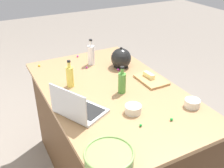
# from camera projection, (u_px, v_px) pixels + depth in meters

# --- Properties ---
(island_counter) EXTENTS (1.59, 0.96, 0.90)m
(island_counter) POSITION_uv_depth(u_px,v_px,m) (112.00, 136.00, 2.23)
(island_counter) COLOR #4C331E
(island_counter) RESTS_ON ground
(laptop) EXTENTS (0.38, 0.34, 0.22)m
(laptop) POSITION_uv_depth(u_px,v_px,m) (77.00, 108.00, 1.71)
(laptop) COLOR #B7B7BC
(laptop) RESTS_ON island_counter
(mixing_bowl_large) EXTENTS (0.25, 0.25, 0.11)m
(mixing_bowl_large) POSITION_uv_depth(u_px,v_px,m) (109.00, 160.00, 1.30)
(mixing_bowl_large) COLOR #72934C
(mixing_bowl_large) RESTS_ON island_counter
(bottle_olive) EXTENTS (0.06, 0.06, 0.21)m
(bottle_olive) POSITION_uv_depth(u_px,v_px,m) (122.00, 82.00, 1.94)
(bottle_olive) COLOR #4C8C38
(bottle_olive) RESTS_ON island_counter
(bottle_oil) EXTENTS (0.06, 0.06, 0.22)m
(bottle_oil) POSITION_uv_depth(u_px,v_px,m) (70.00, 76.00, 2.03)
(bottle_oil) COLOR #DBC64C
(bottle_oil) RESTS_ON island_counter
(bottle_vinegar) EXTENTS (0.06, 0.06, 0.24)m
(bottle_vinegar) POSITION_uv_depth(u_px,v_px,m) (91.00, 54.00, 2.39)
(bottle_vinegar) COLOR white
(bottle_vinegar) RESTS_ON island_counter
(kettle) EXTENTS (0.21, 0.18, 0.20)m
(kettle) POSITION_uv_depth(u_px,v_px,m) (121.00, 58.00, 2.35)
(kettle) COLOR black
(kettle) RESTS_ON island_counter
(cutting_board) EXTENTS (0.26, 0.18, 0.02)m
(cutting_board) POSITION_uv_depth(u_px,v_px,m) (151.00, 80.00, 2.14)
(cutting_board) COLOR #AD7F4C
(cutting_board) RESTS_ON island_counter
(butter_stick_left) EXTENTS (0.11, 0.04, 0.04)m
(butter_stick_left) POSITION_uv_depth(u_px,v_px,m) (149.00, 75.00, 2.15)
(butter_stick_left) COLOR #F4E58C
(butter_stick_left) RESTS_ON cutting_board
(ramekin_small) EXTENTS (0.11, 0.11, 0.05)m
(ramekin_small) POSITION_uv_depth(u_px,v_px,m) (133.00, 109.00, 1.74)
(ramekin_small) COLOR beige
(ramekin_small) RESTS_ON island_counter
(ramekin_medium) EXTENTS (0.11, 0.11, 0.05)m
(ramekin_medium) POSITION_uv_depth(u_px,v_px,m) (192.00, 103.00, 1.80)
(ramekin_medium) COLOR beige
(ramekin_medium) RESTS_ON island_counter
(candy_0) EXTENTS (0.02, 0.02, 0.02)m
(candy_0) POSITION_uv_depth(u_px,v_px,m) (78.00, 56.00, 2.57)
(candy_0) COLOR #CC3399
(candy_0) RESTS_ON island_counter
(candy_1) EXTENTS (0.02, 0.02, 0.02)m
(candy_1) POSITION_uv_depth(u_px,v_px,m) (172.00, 119.00, 1.67)
(candy_1) COLOR green
(candy_1) RESTS_ON island_counter
(candy_2) EXTENTS (0.02, 0.02, 0.02)m
(candy_2) POSITION_uv_depth(u_px,v_px,m) (39.00, 66.00, 2.38)
(candy_2) COLOR yellow
(candy_2) RESTS_ON island_counter
(candy_3) EXTENTS (0.02, 0.02, 0.02)m
(candy_3) POSITION_uv_depth(u_px,v_px,m) (127.00, 61.00, 2.46)
(candy_3) COLOR #CC3399
(candy_3) RESTS_ON island_counter
(candy_4) EXTENTS (0.02, 0.02, 0.02)m
(candy_4) POSITION_uv_depth(u_px,v_px,m) (118.00, 70.00, 2.31)
(candy_4) COLOR #CC3399
(candy_4) RESTS_ON island_counter
(candy_5) EXTENTS (0.02, 0.02, 0.02)m
(candy_5) POSITION_uv_depth(u_px,v_px,m) (141.00, 125.00, 1.62)
(candy_5) COLOR green
(candy_5) RESTS_ON island_counter
(candy_6) EXTENTS (0.02, 0.02, 0.02)m
(candy_6) POSITION_uv_depth(u_px,v_px,m) (87.00, 67.00, 2.35)
(candy_6) COLOR #CC3399
(candy_6) RESTS_ON island_counter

